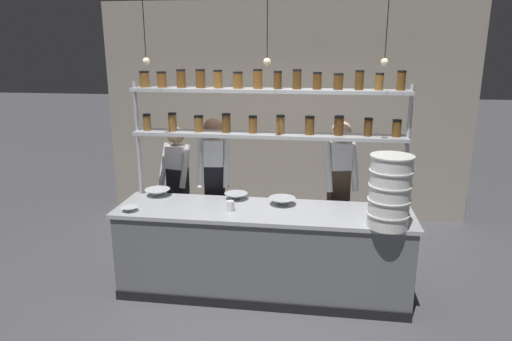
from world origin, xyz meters
TOP-DOWN VIEW (x-y plane):
  - ground_plane at (0.00, 0.00)m, footprint 40.00×40.00m
  - back_wall at (0.00, 2.42)m, footprint 5.38×0.12m
  - prep_counter at (0.00, -0.00)m, footprint 2.98×0.76m
  - spice_shelf_unit at (-0.01, 0.33)m, footprint 2.87×0.28m
  - chef_left at (-1.14, 0.79)m, footprint 0.40×0.33m
  - chef_center at (-0.63, 0.59)m, footprint 0.39×0.32m
  - chef_right at (0.77, 0.66)m, footprint 0.41×0.34m
  - container_stack at (1.18, -0.29)m, footprint 0.38×0.38m
  - prep_bowl_near_left at (-1.20, 0.27)m, footprint 0.28×0.28m
  - prep_bowl_center_front at (-0.33, 0.28)m, footprint 0.25×0.25m
  - prep_bowl_center_back at (-1.31, -0.24)m, footprint 0.17×0.17m
  - prep_bowl_near_right at (0.18, 0.17)m, footprint 0.28×0.28m
  - serving_cup_front at (-0.31, -0.09)m, footprint 0.08×0.08m
  - pendant_light_row at (-0.00, 0.00)m, footprint 2.30×0.07m

SIDE VIEW (x-z plane):
  - ground_plane at x=0.00m, z-range 0.00..0.00m
  - prep_counter at x=0.00m, z-range 0.00..0.92m
  - chef_left at x=-1.14m, z-range 0.11..1.72m
  - prep_bowl_center_back at x=-1.31m, z-range 0.92..0.97m
  - prep_bowl_center_front at x=-0.33m, z-range 0.92..0.99m
  - prep_bowl_near_left at x=-1.20m, z-range 0.92..0.99m
  - prep_bowl_near_right at x=0.18m, z-range 0.92..1.00m
  - serving_cup_front at x=-0.31m, z-range 0.92..1.02m
  - chef_right at x=0.77m, z-range 0.14..1.87m
  - chef_center at x=-0.63m, z-range 0.14..1.89m
  - container_stack at x=1.18m, z-range 0.92..1.59m
  - back_wall at x=0.00m, z-range 0.00..3.15m
  - spice_shelf_unit at x=-0.01m, z-range 0.69..2.98m
  - pendant_light_row at x=0.00m, z-range 2.03..2.80m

